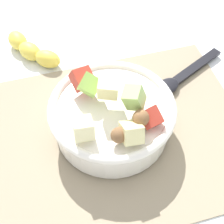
{
  "coord_description": "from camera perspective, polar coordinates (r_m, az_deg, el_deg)",
  "views": [
    {
      "loc": [
        -0.09,
        -0.32,
        0.5
      ],
      "look_at": [
        0.01,
        0.01,
        0.05
      ],
      "focal_mm": 54.33,
      "sensor_mm": 36.0,
      "label": 1
    }
  ],
  "objects": [
    {
      "name": "serving_spoon",
      "position": [
        0.68,
        11.1,
        5.53
      ],
      "size": [
        0.18,
        0.11,
        0.01
      ],
      "color": "black",
      "rests_on": "placemat"
    },
    {
      "name": "salad_bowl",
      "position": [
        0.57,
        0.02,
        -0.58
      ],
      "size": [
        0.21,
        0.21,
        0.12
      ],
      "color": "white",
      "rests_on": "placemat"
    },
    {
      "name": "banana_whole",
      "position": [
        0.74,
        -13.39,
        10.11
      ],
      "size": [
        0.11,
        0.14,
        0.04
      ],
      "color": "yellow",
      "rests_on": "ground_plane"
    },
    {
      "name": "ground_plane",
      "position": [
        0.6,
        -0.5,
        -4.24
      ],
      "size": [
        2.4,
        2.4,
        0.0
      ],
      "primitive_type": "plane",
      "color": "silver"
    },
    {
      "name": "placemat",
      "position": [
        0.6,
        -0.5,
        -4.08
      ],
      "size": [
        0.49,
        0.37,
        0.01
      ],
      "primitive_type": "cube",
      "color": "gray",
      "rests_on": "ground_plane"
    }
  ]
}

